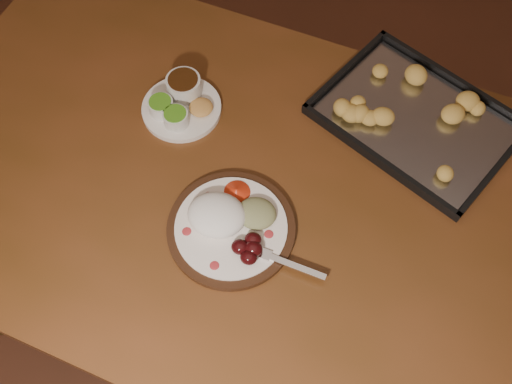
# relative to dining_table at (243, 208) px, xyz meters

# --- Properties ---
(dining_table) EXTENTS (1.62, 1.11, 0.75)m
(dining_table) POSITION_rel_dining_table_xyz_m (0.00, 0.00, 0.00)
(dining_table) COLOR brown
(dining_table) RESTS_ON ground
(dinner_plate) EXTENTS (0.33, 0.26, 0.06)m
(dinner_plate) POSITION_rel_dining_table_xyz_m (0.00, -0.10, 0.12)
(dinner_plate) COLOR black
(dinner_plate) RESTS_ON dining_table
(condiment_saucer) EXTENTS (0.18, 0.18, 0.06)m
(condiment_saucer) POSITION_rel_dining_table_xyz_m (-0.18, 0.16, 0.12)
(condiment_saucer) COLOR white
(condiment_saucer) RESTS_ON dining_table
(baking_tray) EXTENTS (0.50, 0.46, 0.04)m
(baking_tray) POSITION_rel_dining_table_xyz_m (0.33, 0.25, 0.11)
(baking_tray) COLOR black
(baking_tray) RESTS_ON dining_table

